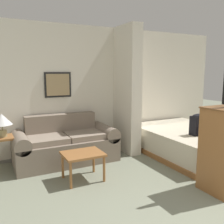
% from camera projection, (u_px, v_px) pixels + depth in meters
% --- Properties ---
extents(wall_back, '(6.49, 0.16, 2.60)m').
position_uv_depth(wall_back, '(90.00, 90.00, 5.28)').
color(wall_back, silver).
rests_on(wall_back, ground_plane).
extents(wall_partition_pillar, '(0.24, 0.77, 2.60)m').
position_uv_depth(wall_partition_pillar, '(127.00, 90.00, 5.17)').
color(wall_partition_pillar, silver).
rests_on(wall_partition_pillar, ground_plane).
extents(couch, '(1.89, 0.84, 0.86)m').
position_uv_depth(couch, '(66.00, 145.00, 4.68)').
color(couch, gray).
rests_on(couch, ground_plane).
extents(coffee_table, '(0.61, 0.50, 0.44)m').
position_uv_depth(coffee_table, '(83.00, 157.00, 3.86)').
color(coffee_table, '#996033').
rests_on(coffee_table, ground_plane).
extents(side_table, '(0.40, 0.40, 0.59)m').
position_uv_depth(side_table, '(3.00, 143.00, 4.24)').
color(side_table, '#996033').
rests_on(side_table, ground_plane).
extents(table_lamp, '(0.34, 0.34, 0.39)m').
position_uv_depth(table_lamp, '(2.00, 121.00, 4.18)').
color(table_lamp, tan).
rests_on(table_lamp, side_table).
extents(bed, '(1.65, 2.13, 0.51)m').
position_uv_depth(bed, '(186.00, 141.00, 5.17)').
color(bed, '#996033').
rests_on(bed, ground_plane).
extents(backpack, '(0.28, 0.20, 0.40)m').
position_uv_depth(backpack, '(198.00, 124.00, 4.62)').
color(backpack, black).
rests_on(backpack, bed).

